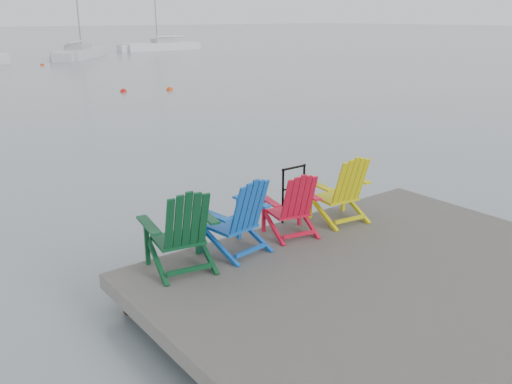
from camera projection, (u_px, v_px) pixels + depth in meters
ground at (403, 315)px, 6.93m from camera, size 400.00×400.00×0.00m
dock at (405, 291)px, 6.83m from camera, size 6.00×5.00×1.40m
handrail at (294, 188)px, 8.61m from camera, size 0.48×0.04×0.90m
chair_green at (181, 229)px, 6.88m from camera, size 1.01×0.95×1.13m
chair_blue at (239, 215)px, 7.41m from camera, size 0.96×0.90×1.10m
chair_red at (292, 204)px, 8.01m from camera, size 0.91×0.86×1.00m
chair_yellow at (342, 188)px, 8.56m from camera, size 0.95×0.89×1.10m
sailboat_mid at (80, 54)px, 48.90m from camera, size 7.37×8.74×12.52m
sailboat_far at (161, 47)px, 59.63m from camera, size 8.39×2.36×11.52m
buoy_a at (170, 90)px, 27.76m from camera, size 0.36×0.36×0.36m
buoy_c at (124, 92)px, 27.15m from camera, size 0.33×0.33×0.33m
buoy_d at (42, 66)px, 41.49m from camera, size 0.32×0.32×0.32m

